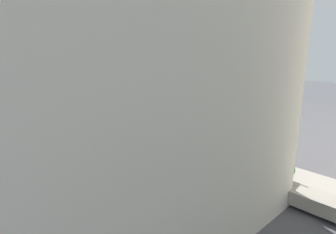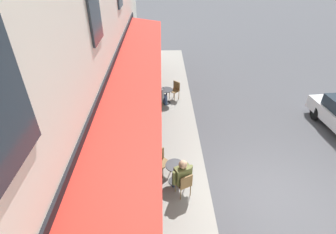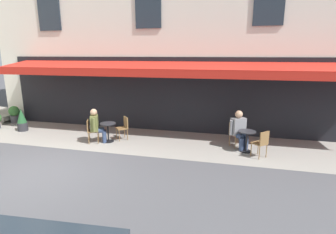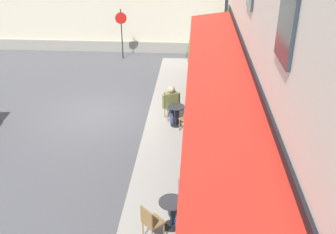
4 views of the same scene
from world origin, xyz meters
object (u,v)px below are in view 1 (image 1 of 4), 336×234
Objects in this scene: cafe_chair_wicker_back_row at (127,120)px; parked_car_white at (231,106)px; cafe_chair_wicker_corner_left at (176,133)px; seated_companion_in_olive at (195,131)px; cafe_chair_wicker_under_awning at (199,135)px; potted_plant_entrance_right at (288,171)px; cafe_table_near_entrance at (187,134)px; seated_patron_in_grey at (128,116)px; cafe_chair_wicker_kerbside at (132,115)px; cafe_table_mid_terrace at (130,118)px; potted_plant_entrance_left at (275,179)px; potted_plant_by_steps at (255,159)px.

parked_car_white is at bearing 72.45° from cafe_chair_wicker_back_row.
cafe_chair_wicker_corner_left is 0.69× the size of seated_companion_in_olive.
potted_plant_entrance_right is (5.23, -0.76, -0.12)m from cafe_chair_wicker_under_awning.
cafe_chair_wicker_back_row is (-4.75, -0.66, 0.06)m from cafe_table_near_entrance.
cafe_table_near_entrance is 0.82× the size of cafe_chair_wicker_corner_left.
seated_patron_in_grey is at bearing 127.03° from cafe_chair_wicker_back_row.
cafe_chair_wicker_corner_left is at bearing -8.00° from cafe_chair_wicker_kerbside.
cafe_table_mid_terrace is at bearing -44.95° from cafe_chair_wicker_kerbside.
potted_plant_entrance_left is at bearing -9.26° from cafe_chair_wicker_kerbside.
cafe_table_near_entrance is 0.57× the size of seated_companion_in_olive.
cafe_table_near_entrance is 4.40m from potted_plant_by_steps.
cafe_chair_wicker_corner_left is 0.21× the size of parked_car_white.
seated_patron_in_grey is 10.69m from potted_plant_entrance_right.
seated_patron_in_grey reaches higher than cafe_table_mid_terrace.
potted_plant_by_steps is at bearing -2.00° from cafe_table_mid_terrace.
cafe_chair_wicker_under_awning is 5.51m from seated_patron_in_grey.
parked_car_white is at bearing 109.94° from seated_companion_in_olive.
parked_car_white reaches higher than cafe_chair_wicker_kerbside.
potted_plant_entrance_right is (6.27, -0.06, -0.12)m from cafe_chair_wicker_corner_left.
potted_plant_by_steps reaches higher than potted_plant_entrance_left.
cafe_table_near_entrance is at bearing -154.96° from seated_companion_in_olive.
cafe_table_near_entrance reaches higher than potted_plant_entrance_right.
cafe_chair_wicker_corner_left is at bearing 0.76° from seated_patron_in_grey.
potted_plant_by_steps is at bearing -0.00° from seated_patron_in_grey.
seated_patron_in_grey reaches higher than potted_plant_entrance_right.
seated_patron_in_grey is 9.26m from potted_plant_by_steps.
seated_patron_in_grey is 1.84× the size of potted_plant_entrance_right.
cafe_chair_wicker_kerbside is at bearing 177.02° from cafe_table_near_entrance.
potted_plant_entrance_left is (11.36, -1.85, -0.09)m from cafe_chair_wicker_kerbside.
seated_companion_in_olive is (0.84, 0.60, 0.16)m from cafe_chair_wicker_corner_left.
potted_plant_entrance_left is at bearing -37.30° from potted_plant_by_steps.
cafe_table_mid_terrace is (-4.67, 0.27, -0.06)m from cafe_chair_wicker_corner_left.
cafe_table_near_entrance and cafe_table_mid_terrace have the same top height.
potted_plant_by_steps is (9.12, 0.17, -0.06)m from cafe_chair_wicker_back_row.
cafe_table_mid_terrace is at bearing -176.55° from seated_companion_in_olive.
cafe_chair_wicker_corner_left and cafe_chair_wicker_back_row have the same top height.
seated_companion_in_olive is (5.51, 0.33, 0.22)m from cafe_table_mid_terrace.
cafe_chair_wicker_under_awning is 0.66× the size of seated_patron_in_grey.
potted_plant_entrance_left is (1.41, -1.07, -0.03)m from potted_plant_by_steps.
cafe_table_near_entrance is 4.91m from seated_patron_in_grey.
cafe_chair_wicker_under_awning and cafe_chair_wicker_corner_left have the same top height.
cafe_chair_wicker_under_awning is at bearing 168.75° from potted_plant_by_steps.
potted_plant_entrance_right is (10.56, 0.17, -0.12)m from cafe_chair_wicker_back_row.
potted_plant_by_steps is (-1.43, 0.00, 0.06)m from potted_plant_entrance_right.
potted_plant_by_steps is at bearing 179.82° from potted_plant_entrance_right.
cafe_table_near_entrance is at bearing -73.15° from parked_car_white.
cafe_chair_wicker_corner_left is 0.91× the size of potted_plant_by_steps.
cafe_table_mid_terrace is 0.82× the size of cafe_chair_wicker_kerbside.
seated_companion_in_olive is 1.78× the size of potted_plant_entrance_right.
seated_patron_in_grey is (-4.42, -0.06, 0.18)m from cafe_chair_wicker_corner_left.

